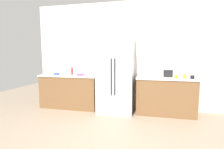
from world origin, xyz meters
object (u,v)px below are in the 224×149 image
(toaster, at_px, (168,73))
(rice_cooker, at_px, (154,71))
(refrigerator, at_px, (116,75))
(cup_b, at_px, (185,76))
(bottle_a, at_px, (72,71))
(bowl_a, at_px, (80,75))
(cup_c, at_px, (192,77))
(cup_a, at_px, (176,77))
(bowl_b, at_px, (57,74))

(toaster, xyz_separation_m, rice_cooker, (-0.34, -0.10, 0.07))
(refrigerator, height_order, cup_b, refrigerator)
(bottle_a, xyz_separation_m, bowl_a, (0.28, -0.10, -0.08))
(rice_cooker, distance_m, cup_b, 0.70)
(toaster, distance_m, bowl_a, 2.23)
(bottle_a, bearing_deg, toaster, 1.84)
(bottle_a, xyz_separation_m, cup_c, (3.00, -0.13, -0.06))
(refrigerator, relative_size, cup_a, 22.24)
(cup_a, height_order, cup_b, cup_b)
(refrigerator, xyz_separation_m, bowl_b, (-1.63, -0.04, -0.00))
(bottle_a, relative_size, bowl_b, 1.66)
(cup_a, bearing_deg, refrigerator, 178.24)
(refrigerator, distance_m, cup_b, 1.61)
(refrigerator, bearing_deg, cup_a, -1.76)
(bottle_a, height_order, cup_c, bottle_a)
(bottle_a, bearing_deg, bowl_b, -161.88)
(bowl_b, bearing_deg, cup_c, -0.05)
(cup_b, bearing_deg, bowl_b, 179.99)
(cup_b, bearing_deg, cup_a, 179.92)
(cup_b, bearing_deg, bottle_a, 177.41)
(bowl_a, xyz_separation_m, bowl_b, (-0.67, -0.03, 0.01))
(cup_b, xyz_separation_m, bowl_a, (-2.56, 0.03, -0.03))
(cup_b, xyz_separation_m, bowl_b, (-3.23, 0.00, -0.02))
(cup_b, bearing_deg, cup_c, -0.67)
(cup_a, bearing_deg, rice_cooker, 167.54)
(toaster, distance_m, cup_b, 0.40)
(cup_c, bearing_deg, rice_cooker, 172.38)
(refrigerator, xyz_separation_m, toaster, (1.26, 0.16, 0.05))
(cup_b, xyz_separation_m, cup_c, (0.16, -0.00, -0.01))
(refrigerator, distance_m, bowl_a, 0.96)
(refrigerator, distance_m, bowl_b, 1.63)
(toaster, relative_size, rice_cooker, 0.64)
(rice_cooker, xyz_separation_m, cup_a, (0.50, -0.11, -0.11))
(refrigerator, bearing_deg, rice_cooker, 4.15)
(cup_c, bearing_deg, refrigerator, 178.52)
(rice_cooker, height_order, cup_a, rice_cooker)
(bowl_b, bearing_deg, bowl_a, 2.41)
(refrigerator, height_order, cup_c, refrigerator)
(bottle_a, height_order, bowl_a, bottle_a)
(rice_cooker, xyz_separation_m, bowl_b, (-2.55, -0.11, -0.12))
(cup_a, xyz_separation_m, cup_c, (0.34, -0.00, 0.00))
(bowl_a, bearing_deg, cup_b, -0.65)
(cup_a, height_order, bowl_a, cup_a)
(toaster, height_order, bottle_a, bottle_a)
(toaster, xyz_separation_m, cup_b, (0.34, -0.21, -0.04))
(bowl_b, bearing_deg, toaster, 4.12)
(bowl_a, relative_size, bowl_b, 1.29)
(rice_cooker, xyz_separation_m, bottle_a, (-2.16, 0.02, -0.05))
(cup_b, height_order, bowl_b, cup_b)
(refrigerator, xyz_separation_m, bowl_a, (-0.96, -0.01, -0.01))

